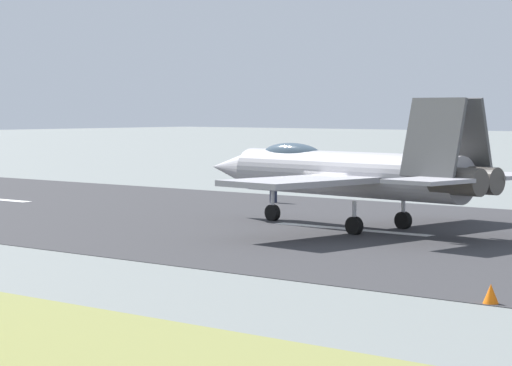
% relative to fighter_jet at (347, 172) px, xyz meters
% --- Properties ---
extents(ground_plane, '(400.00, 400.00, 0.00)m').
position_rel_fighter_jet_xyz_m(ground_plane, '(0.52, 0.23, -2.45)').
color(ground_plane, slate).
extents(runway_strip, '(240.00, 26.00, 0.02)m').
position_rel_fighter_jet_xyz_m(runway_strip, '(0.50, 0.23, -2.44)').
color(runway_strip, '#333235').
rests_on(runway_strip, ground).
extents(fighter_jet, '(16.67, 14.43, 5.65)m').
position_rel_fighter_jet_xyz_m(fighter_jet, '(0.00, 0.00, 0.00)').
color(fighter_jet, '#A09EA3').
rests_on(fighter_jet, ground).
extents(crew_person, '(0.65, 0.44, 1.65)m').
position_rel_fighter_jet_xyz_m(crew_person, '(10.86, -8.28, -1.63)').
color(crew_person, '#1E2338').
rests_on(crew_person, ground).
extents(marker_cone_near, '(0.44, 0.44, 0.55)m').
position_rel_fighter_jet_xyz_m(marker_cone_near, '(-13.89, 12.96, -2.18)').
color(marker_cone_near, orange).
rests_on(marker_cone_near, ground).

